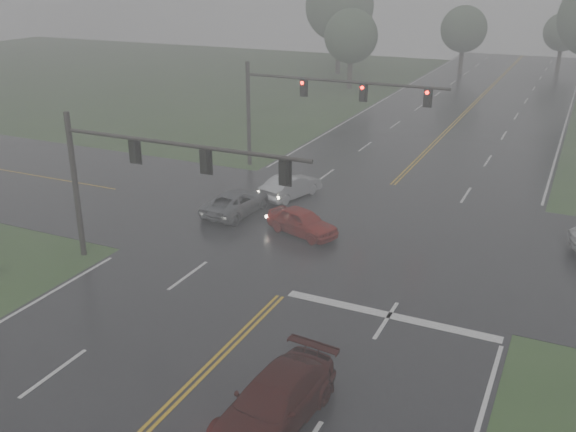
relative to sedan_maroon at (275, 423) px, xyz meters
The scene contains 13 objects.
main_road 13.50m from the sedan_maroon, 103.90° to the left, with size 18.00×160.00×0.02m, color black.
cross_street 15.45m from the sedan_maroon, 102.12° to the left, with size 120.00×14.00×0.02m, color black.
stop_bar 7.61m from the sedan_maroon, 80.50° to the left, with size 8.50×0.50×0.01m, color silver.
sedan_maroon is the anchor object (origin of this frame).
sedan_red 14.46m from the sedan_maroon, 110.70° to the left, with size 1.58×3.92×1.34m, color maroon.
sedan_silver 20.00m from the sedan_maroon, 113.51° to the left, with size 1.45×4.15×1.37m, color #A7A9AE.
car_grey 17.55m from the sedan_maroon, 123.12° to the left, with size 2.12×4.60×1.28m, color #585B60.
signal_gantry_near 12.96m from the sedan_maroon, 144.85° to the left, with size 11.75×0.30×6.78m.
signal_gantry_far 25.60m from the sedan_maroon, 111.63° to the left, with size 13.35×0.35×6.94m.
tree_nw_a 57.44m from the sedan_maroon, 107.86° to the left, with size 5.86×5.86×8.61m.
tree_n_mid 70.98m from the sedan_maroon, 96.82° to the left, with size 5.70×5.70×8.37m.
tree_nw_b 68.26m from the sedan_maroon, 109.45° to the left, with size 8.46×8.46×12.43m.
tree_n_far 79.85m from the sedan_maroon, 88.11° to the left, with size 4.98×4.98×7.32m.
Camera 1 is at (10.20, -6.97, 12.59)m, focal length 40.00 mm.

